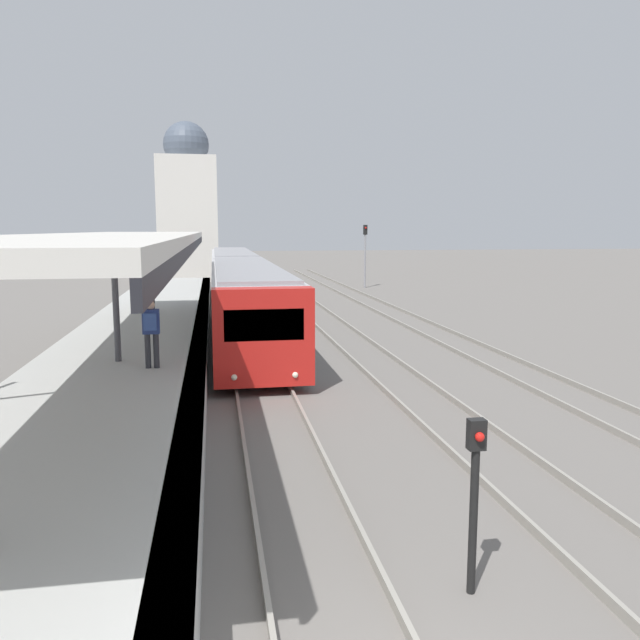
{
  "coord_description": "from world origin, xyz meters",
  "views": [
    {
      "loc": [
        -1.23,
        -4.35,
        4.29
      ],
      "look_at": [
        1.94,
        14.19,
        1.54
      ],
      "focal_mm": 35.0,
      "sensor_mm": 36.0,
      "label": 1
    }
  ],
  "objects": [
    {
      "name": "train_near",
      "position": [
        0.0,
        27.47,
        1.63
      ],
      "size": [
        2.62,
        32.48,
        2.92
      ],
      "color": "red",
      "rests_on": "ground_plane"
    },
    {
      "name": "signal_post_near",
      "position": [
        1.7,
        2.12,
        1.31
      ],
      "size": [
        0.2,
        0.21,
        2.14
      ],
      "color": "black",
      "rests_on": "ground_plane"
    },
    {
      "name": "person_on_platform",
      "position": [
        -2.76,
        11.03,
        1.91
      ],
      "size": [
        0.4,
        0.4,
        1.66
      ],
      "color": "#2D2D33",
      "rests_on": "station_platform"
    },
    {
      "name": "platform_canopy",
      "position": [
        -3.66,
        12.04,
        4.05
      ],
      "size": [
        4.0,
        24.23,
        3.25
      ],
      "color": "beige",
      "rests_on": "station_platform"
    },
    {
      "name": "signal_mast_far",
      "position": [
        9.76,
        40.29,
        2.92
      ],
      "size": [
        0.28,
        0.29,
        4.59
      ],
      "color": "gray",
      "rests_on": "ground_plane"
    },
    {
      "name": "distant_domed_building",
      "position": [
        -3.21,
        49.69,
        6.18
      ],
      "size": [
        4.85,
        4.85,
        13.06
      ],
      "color": "silver",
      "rests_on": "ground_plane"
    }
  ]
}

